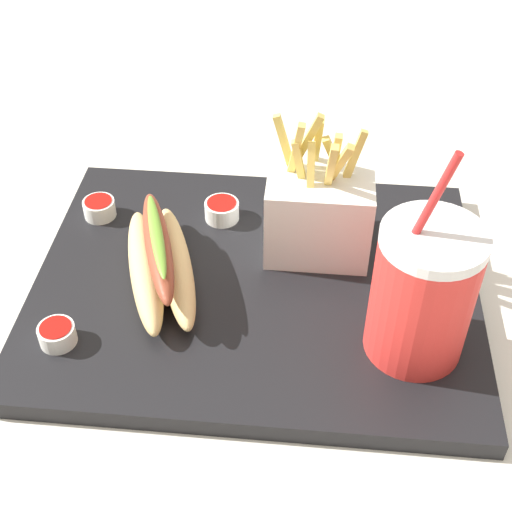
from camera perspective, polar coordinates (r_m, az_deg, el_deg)
ground_plane at (r=0.72m, az=-0.00°, el=-3.53°), size 2.40×2.40×0.02m
food_tray at (r=0.71m, az=-0.00°, el=-2.40°), size 0.43×0.34×0.02m
soda_cup at (r=0.61m, az=13.21°, el=-2.90°), size 0.09×0.09×0.21m
fries_basket at (r=0.72m, az=5.04°, el=3.84°), size 0.10×0.09×0.15m
hot_dog_1 at (r=0.69m, az=-7.71°, el=-0.47°), size 0.11×0.19×0.06m
ketchup_cup_1 at (r=0.66m, az=-15.66°, el=-6.01°), size 0.03×0.03×0.02m
ketchup_cup_2 at (r=0.77m, az=-2.75°, el=3.74°), size 0.04×0.04×0.02m
ketchup_cup_3 at (r=0.79m, az=-12.45°, el=3.83°), size 0.03×0.03×0.02m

